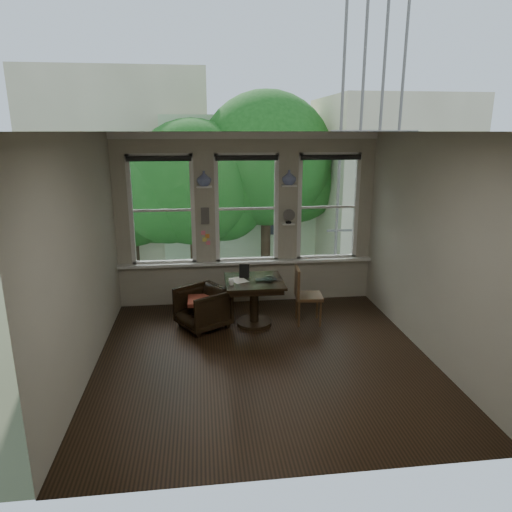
{
  "coord_description": "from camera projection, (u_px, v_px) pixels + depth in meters",
  "views": [
    {
      "loc": [
        -0.79,
        -5.6,
        3.0
      ],
      "look_at": [
        0.0,
        0.9,
        1.21
      ],
      "focal_mm": 32.0,
      "sensor_mm": 36.0,
      "label": 1
    }
  ],
  "objects": [
    {
      "name": "desk_fan",
      "position": [
        289.0,
        218.0,
        7.97
      ],
      "size": [
        0.2,
        0.2,
        0.24
      ],
      "primitive_type": null,
      "color": "#59544F",
      "rests_on": "ground"
    },
    {
      "name": "side_chair_right",
      "position": [
        309.0,
        296.0,
        7.29
      ],
      "size": [
        0.46,
        0.46,
        0.92
      ],
      "primitive_type": null,
      "rotation": [
        0.0,
        0.0,
        1.48
      ],
      "color": "#412317",
      "rests_on": "ground"
    },
    {
      "name": "wall_right",
      "position": [
        430.0,
        247.0,
        6.11
      ],
      "size": [
        0.0,
        4.5,
        4.5
      ],
      "primitive_type": "plane",
      "rotation": [
        1.57,
        0.0,
        -1.57
      ],
      "color": "#B8B29D",
      "rests_on": "ground"
    },
    {
      "name": "sticky_notes",
      "position": [
        206.0,
        236.0,
        7.92
      ],
      "size": [
        0.16,
        0.01,
        0.24
      ],
      "primitive_type": null,
      "color": "pink",
      "rests_on": "ground"
    },
    {
      "name": "table",
      "position": [
        254.0,
        302.0,
        7.24
      ],
      "size": [
        0.9,
        0.9,
        0.75
      ],
      "primitive_type": null,
      "color": "black",
      "rests_on": "ground"
    },
    {
      "name": "wall_left",
      "position": [
        83.0,
        258.0,
        5.59
      ],
      "size": [
        0.0,
        4.5,
        4.5
      ],
      "primitive_type": "plane",
      "rotation": [
        1.57,
        0.0,
        1.57
      ],
      "color": "#B8B29D",
      "rests_on": "ground"
    },
    {
      "name": "vase_right",
      "position": [
        289.0,
        177.0,
        7.8
      ],
      "size": [
        0.24,
        0.24,
        0.25
      ],
      "primitive_type": "imported",
      "color": "silver",
      "rests_on": "shelf_right"
    },
    {
      "name": "window_left",
      "position": [
        162.0,
        210.0,
        7.78
      ],
      "size": [
        1.1,
        0.12,
        1.9
      ],
      "primitive_type": null,
      "color": "white",
      "rests_on": "ground"
    },
    {
      "name": "wall_back",
      "position": [
        247.0,
        220.0,
        8.0
      ],
      "size": [
        4.5,
        0.0,
        4.5
      ],
      "primitive_type": "plane",
      "rotation": [
        1.57,
        0.0,
        0.0
      ],
      "color": "#B8B29D",
      "rests_on": "ground"
    },
    {
      "name": "mug",
      "position": [
        231.0,
        282.0,
        6.9
      ],
      "size": [
        0.09,
        0.09,
        0.08
      ],
      "primitive_type": "imported",
      "rotation": [
        0.0,
        0.0,
        0.05
      ],
      "color": "white",
      "rests_on": "table"
    },
    {
      "name": "vase_left",
      "position": [
        204.0,
        178.0,
        7.63
      ],
      "size": [
        0.24,
        0.24,
        0.25
      ],
      "primitive_type": "imported",
      "color": "silver",
      "rests_on": "shelf_left"
    },
    {
      "name": "intercom",
      "position": [
        205.0,
        216.0,
        7.83
      ],
      "size": [
        0.14,
        0.06,
        0.28
      ],
      "primitive_type": "cube",
      "color": "#59544F",
      "rests_on": "ground"
    },
    {
      "name": "shelf_left",
      "position": [
        204.0,
        187.0,
        7.67
      ],
      "size": [
        0.26,
        0.16,
        0.03
      ],
      "primitive_type": "cube",
      "color": "white",
      "rests_on": "ground"
    },
    {
      "name": "tablet",
      "position": [
        244.0,
        271.0,
        7.23
      ],
      "size": [
        0.17,
        0.1,
        0.22
      ],
      "primitive_type": "cube",
      "rotation": [
        -0.26,
        0.0,
        -0.17
      ],
      "color": "black",
      "rests_on": "table"
    },
    {
      "name": "window_right",
      "position": [
        327.0,
        207.0,
        8.12
      ],
      "size": [
        1.1,
        0.12,
        1.9
      ],
      "primitive_type": null,
      "color": "white",
      "rests_on": "ground"
    },
    {
      "name": "papers",
      "position": [
        239.0,
        280.0,
        7.14
      ],
      "size": [
        0.32,
        0.36,
        0.0
      ],
      "primitive_type": "cube",
      "rotation": [
        0.0,
        0.0,
        0.39
      ],
      "color": "silver",
      "rests_on": "table"
    },
    {
      "name": "laptop",
      "position": [
        267.0,
        281.0,
        7.07
      ],
      "size": [
        0.34,
        0.23,
        0.03
      ],
      "primitive_type": "imported",
      "rotation": [
        0.0,
        0.0,
        0.03
      ],
      "color": "black",
      "rests_on": "table"
    },
    {
      "name": "shelf_right",
      "position": [
        289.0,
        186.0,
        7.83
      ],
      "size": [
        0.26,
        0.16,
        0.03
      ],
      "primitive_type": "cube",
      "color": "white",
      "rests_on": "ground"
    },
    {
      "name": "wall_front",
      "position": [
        303.0,
        323.0,
        3.7
      ],
      "size": [
        4.5,
        0.0,
        4.5
      ],
      "primitive_type": "plane",
      "rotation": [
        -1.57,
        0.0,
        0.0
      ],
      "color": "#B8B29D",
      "rests_on": "ground"
    },
    {
      "name": "drinking_glass",
      "position": [
        269.0,
        279.0,
        7.01
      ],
      "size": [
        0.16,
        0.16,
        0.11
      ],
      "primitive_type": "imported",
      "rotation": [
        0.0,
        0.0,
        -0.2
      ],
      "color": "white",
      "rests_on": "table"
    },
    {
      "name": "window_center",
      "position": [
        247.0,
        209.0,
        7.95
      ],
      "size": [
        1.1,
        0.12,
        1.9
      ],
      "primitive_type": null,
      "color": "white",
      "rests_on": "ground"
    },
    {
      "name": "cushion_red",
      "position": [
        202.0,
        300.0,
        7.12
      ],
      "size": [
        0.45,
        0.45,
        0.06
      ],
      "primitive_type": "cube",
      "color": "maroon",
      "rests_on": "armchair_left"
    },
    {
      "name": "armchair_left",
      "position": [
        203.0,
        308.0,
        7.15
      ],
      "size": [
        0.97,
        0.96,
        0.65
      ],
      "primitive_type": "imported",
      "rotation": [
        0.0,
        0.0,
        -1.02
      ],
      "color": "black",
      "rests_on": "ground"
    },
    {
      "name": "ground",
      "position": [
        264.0,
        358.0,
        6.25
      ],
      "size": [
        4.5,
        4.5,
        0.0
      ],
      "primitive_type": "plane",
      "color": "black",
      "rests_on": "ground"
    },
    {
      "name": "ceiling",
      "position": [
        265.0,
        131.0,
        5.45
      ],
      "size": [
        4.5,
        4.5,
        0.0
      ],
      "primitive_type": "plane",
      "rotation": [
        3.14,
        0.0,
        0.0
      ],
      "color": "silver",
      "rests_on": "ground"
    }
  ]
}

